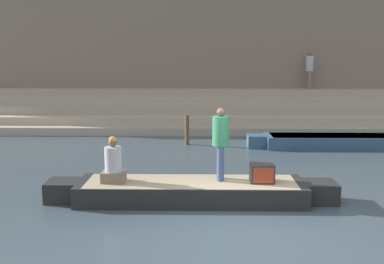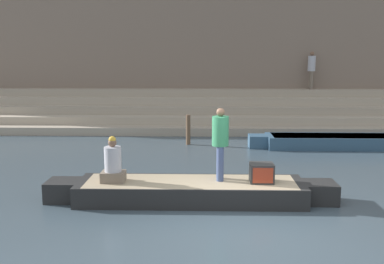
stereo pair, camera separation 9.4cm
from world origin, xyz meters
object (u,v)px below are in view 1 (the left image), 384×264
Objects in this scene: person_standing at (221,139)px; person_rowing at (113,164)px; tv_set at (262,173)px; moored_boat_shore at (331,141)px; mooring_post at (187,130)px; person_on_steps at (309,68)px; rowboat_main at (191,191)px.

person_standing is 2.43m from person_rowing.
tv_set reaches higher than moored_boat_shore.
moored_boat_shore is (4.12, 5.73, -1.15)m from person_standing.
mooring_post reaches higher than tv_set.
person_rowing is at bearing 177.58° from tv_set.
person_on_steps reaches higher than tv_set.
rowboat_main is 3.75× the size of person_on_steps.
rowboat_main is at bearing -124.21° from moored_boat_shore.
person_rowing is (-1.71, -0.05, 0.61)m from rowboat_main.
person_rowing is 6.54m from mooring_post.
rowboat_main is at bearing 130.64° from person_on_steps.
moored_boat_shore is (4.77, 5.88, -0.01)m from rowboat_main.
person_standing is 0.95× the size of person_on_steps.
tv_set is at bearing 2.87° from person_rowing.
moored_boat_shore is at bearing -4.95° from mooring_post.
person_standing is at bearing -120.88° from moored_boat_shore.
rowboat_main is 3.96× the size of person_standing.
rowboat_main is 1.10× the size of moored_boat_shore.
person_on_steps reaches higher than mooring_post.
rowboat_main is 12.42× the size of tv_set.
person_rowing is 3.27m from tv_set.
person_standing is at bearing -81.49° from mooring_post.
person_rowing is at bearing -132.68° from moored_boat_shore.
person_on_steps is (5.17, 11.10, 2.38)m from rowboat_main.
person_rowing is 8.81m from moored_boat_shore.
tv_set reaches higher than rowboat_main.
moored_boat_shore is at bearing 58.36° from tv_set.
tv_set is 0.30× the size of person_on_steps.
person_standing reaches higher than person_rowing.
person_rowing reaches higher than mooring_post.
person_standing is (0.65, 0.16, 1.14)m from rowboat_main.
mooring_post is (1.44, 6.37, -0.31)m from person_rowing.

